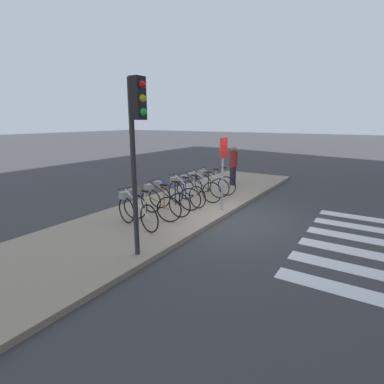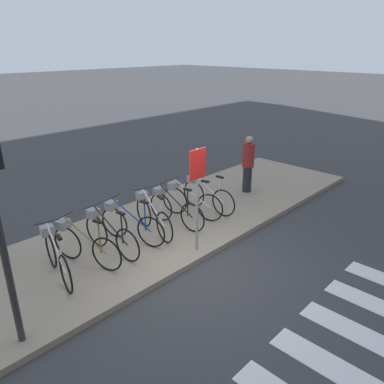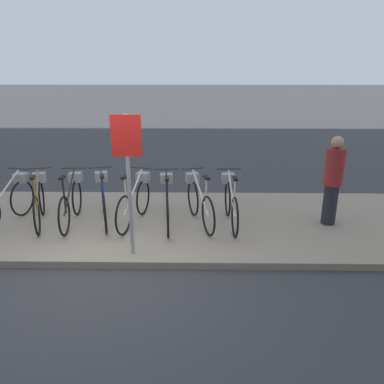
{
  "view_description": "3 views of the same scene",
  "coord_description": "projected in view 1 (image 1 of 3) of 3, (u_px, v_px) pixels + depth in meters",
  "views": [
    {
      "loc": [
        -7.44,
        -3.63,
        2.79
      ],
      "look_at": [
        -1.16,
        0.35,
        1.0
      ],
      "focal_mm": 28.0,
      "sensor_mm": 36.0,
      "label": 1
    },
    {
      "loc": [
        -4.63,
        -4.45,
        4.15
      ],
      "look_at": [
        0.98,
        0.94,
        1.09
      ],
      "focal_mm": 35.0,
      "sensor_mm": 36.0,
      "label": 2
    },
    {
      "loc": [
        1.48,
        -5.02,
        2.94
      ],
      "look_at": [
        1.38,
        1.07,
        0.89
      ],
      "focal_mm": 35.0,
      "sensor_mm": 36.0,
      "label": 3
    }
  ],
  "objects": [
    {
      "name": "ground_plane",
      "position": [
        224.0,
        219.0,
        8.65
      ],
      "size": [
        120.0,
        120.0,
        0.0
      ],
      "primitive_type": "plane",
      "color": "#38383A"
    },
    {
      "name": "parked_bicycle_5",
      "position": [
        196.0,
        188.0,
        10.04
      ],
      "size": [
        0.46,
        1.68,
        1.03
      ],
      "color": "black",
      "rests_on": "sidewalk"
    },
    {
      "name": "parked_bicycle_1",
      "position": [
        149.0,
        204.0,
        8.08
      ],
      "size": [
        0.63,
        1.62,
        1.03
      ],
      "color": "black",
      "rests_on": "sidewalk"
    },
    {
      "name": "traffic_light",
      "position": [
        136.0,
        132.0,
        5.5
      ],
      "size": [
        0.24,
        0.4,
        3.42
      ],
      "color": "#2D2D2D",
      "rests_on": "sidewalk"
    },
    {
      "name": "parked_bicycle_2",
      "position": [
        162.0,
        199.0,
        8.58
      ],
      "size": [
        0.46,
        1.68,
        1.03
      ],
      "color": "black",
      "rests_on": "sidewalk"
    },
    {
      "name": "pedestrian",
      "position": [
        233.0,
        164.0,
        12.46
      ],
      "size": [
        0.34,
        0.34,
        1.66
      ],
      "color": "#23232D",
      "rests_on": "sidewalk"
    },
    {
      "name": "parked_bicycle_3",
      "position": [
        172.0,
        195.0,
        9.1
      ],
      "size": [
        0.6,
        1.63,
        1.03
      ],
      "color": "black",
      "rests_on": "sidewalk"
    },
    {
      "name": "parked_bicycle_6",
      "position": [
        203.0,
        185.0,
        10.56
      ],
      "size": [
        0.62,
        1.62,
        1.03
      ],
      "color": "black",
      "rests_on": "sidewalk"
    },
    {
      "name": "sign_post",
      "position": [
        223.0,
        161.0,
        8.79
      ],
      "size": [
        0.44,
        0.07,
        2.19
      ],
      "color": "#99999E",
      "rests_on": "sidewalk"
    },
    {
      "name": "sidewalk",
      "position": [
        177.0,
        208.0,
        9.49
      ],
      "size": [
        14.37,
        3.32,
        0.12
      ],
      "color": "gray",
      "rests_on": "ground_plane"
    },
    {
      "name": "parked_bicycle_7",
      "position": [
        212.0,
        182.0,
        11.03
      ],
      "size": [
        0.46,
        1.68,
        1.03
      ],
      "color": "black",
      "rests_on": "sidewalk"
    },
    {
      "name": "parked_bicycle_4",
      "position": [
        184.0,
        191.0,
        9.59
      ],
      "size": [
        0.52,
        1.65,
        1.03
      ],
      "color": "black",
      "rests_on": "sidewalk"
    },
    {
      "name": "parked_bicycle_0",
      "position": [
        135.0,
        210.0,
        7.59
      ],
      "size": [
        0.53,
        1.65,
        1.03
      ],
      "color": "black",
      "rests_on": "sidewalk"
    }
  ]
}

